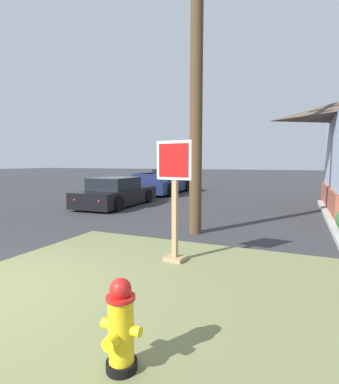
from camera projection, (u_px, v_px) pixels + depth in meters
The scene contains 7 objects.
grass_corner_patch at pixel (143, 285), 4.50m from camera, with size 5.70×4.89×0.08m, color olive.
fire_hydrant at pixel (121, 328), 2.56m from camera, with size 0.38×0.34×0.82m.
stop_sign at pixel (175, 204), 5.37m from camera, with size 0.69×0.32×2.19m.
manhole_cover at pixel (144, 245), 6.78m from camera, with size 0.70×0.70×0.02m, color black.
parked_sedan_black at pixel (116, 193), 13.02m from camera, with size 2.10×4.49×1.25m.
pickup_truck_navy at pixel (165, 183), 18.41m from camera, with size 2.29×5.55×1.48m.
utility_pole at pixel (197, 51), 7.50m from camera, with size 1.31×0.33×9.12m.
Camera 1 is at (3.98, -2.40, 1.88)m, focal length 27.78 mm.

